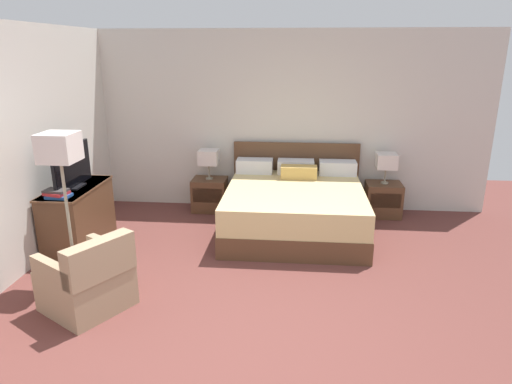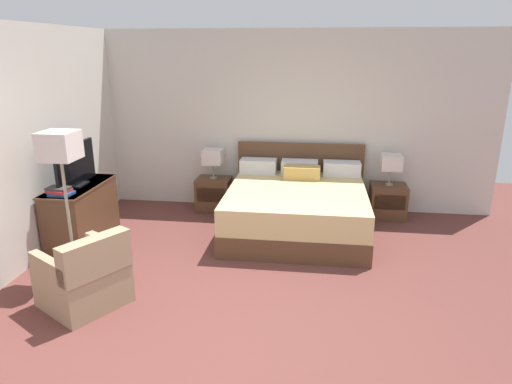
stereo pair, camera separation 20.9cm
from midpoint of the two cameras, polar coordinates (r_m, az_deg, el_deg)
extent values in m
plane|color=brown|center=(3.95, -2.85, -19.65)|extent=(11.12, 11.12, 0.00)
cube|color=beige|center=(6.95, 1.34, 8.77)|extent=(6.41, 0.06, 2.67)
cube|color=beige|center=(5.71, -27.93, 4.83)|extent=(0.06, 5.51, 2.67)
cube|color=brown|center=(6.19, 3.82, -3.81)|extent=(1.82, 1.92, 0.28)
cube|color=#D6BC7F|center=(6.09, 3.88, -1.11)|extent=(1.80, 1.90, 0.33)
cube|color=brown|center=(7.01, 4.12, 2.00)|extent=(1.89, 0.05, 1.04)
cube|color=silver|center=(6.81, -1.05, 3.29)|extent=(0.53, 0.28, 0.20)
cube|color=silver|center=(6.77, 4.12, 3.16)|extent=(0.53, 0.28, 0.20)
cube|color=silver|center=(6.79, 9.30, 3.01)|extent=(0.53, 0.28, 0.20)
cube|color=tan|center=(6.51, 4.46, 2.48)|extent=(0.51, 0.22, 0.18)
cube|color=brown|center=(7.04, -6.64, -0.31)|extent=(0.51, 0.42, 0.50)
cube|color=#3C2718|center=(6.83, -7.00, -0.45)|extent=(0.43, 0.01, 0.22)
cube|color=brown|center=(6.99, 14.77, -0.91)|extent=(0.51, 0.42, 0.50)
cube|color=#3C2718|center=(6.78, 15.07, -1.06)|extent=(0.43, 0.01, 0.22)
cylinder|color=gray|center=(6.96, -6.71, 1.71)|extent=(0.11, 0.11, 0.02)
cylinder|color=gray|center=(6.93, -6.74, 2.63)|extent=(0.02, 0.02, 0.21)
cube|color=silver|center=(6.88, -6.81, 4.36)|extent=(0.29, 0.29, 0.22)
cylinder|color=gray|center=(6.92, 14.93, 1.12)|extent=(0.11, 0.11, 0.02)
cylinder|color=gray|center=(6.89, 15.00, 2.04)|extent=(0.02, 0.02, 0.21)
cube|color=silver|center=(6.83, 15.14, 3.78)|extent=(0.29, 0.29, 0.22)
cube|color=brown|center=(6.16, -22.22, -2.85)|extent=(0.48, 1.10, 0.76)
cube|color=brown|center=(6.05, -22.61, 0.45)|extent=(0.49, 1.14, 0.02)
cube|color=black|center=(6.03, -22.67, 0.62)|extent=(0.18, 0.27, 0.02)
cube|color=black|center=(5.97, -22.96, 2.97)|extent=(0.04, 0.88, 0.52)
cube|color=black|center=(5.96, -22.79, 2.97)|extent=(0.01, 0.85, 0.49)
cube|color=#234C8E|center=(5.69, -24.38, -0.48)|extent=(0.26, 0.21, 0.03)
cube|color=#B7282D|center=(5.69, -24.64, -0.14)|extent=(0.28, 0.24, 0.03)
cube|color=#383333|center=(5.69, -24.72, 0.15)|extent=(0.27, 0.20, 0.03)
cube|color=#9E8466|center=(4.77, -21.63, -11.12)|extent=(0.93, 0.93, 0.40)
cube|color=#9E8466|center=(4.39, -20.27, -7.92)|extent=(0.49, 0.66, 0.36)
cube|color=#9E8466|center=(4.52, -25.21, -9.10)|extent=(0.58, 0.40, 0.18)
cube|color=#9E8466|center=(4.78, -19.05, -6.87)|extent=(0.58, 0.40, 0.18)
cylinder|color=gray|center=(5.40, -22.60, -10.02)|extent=(0.28, 0.28, 0.02)
cylinder|color=gray|center=(5.15, -23.45, -3.49)|extent=(0.03, 0.03, 1.29)
cube|color=silver|center=(4.94, -24.54, 5.10)|extent=(0.34, 0.34, 0.29)
camera|label=1|loc=(0.10, -91.10, -0.35)|focal=32.00mm
camera|label=2|loc=(0.10, 88.90, 0.35)|focal=32.00mm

